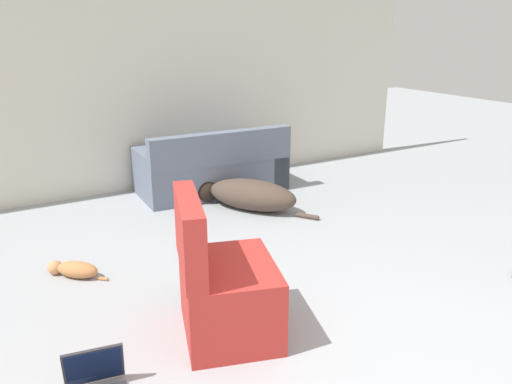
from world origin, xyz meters
The scene contains 6 objects.
wall_back centered at (0.00, 4.15, 1.36)m, with size 7.73×0.06×2.72m.
couch centered at (0.80, 3.61, 0.25)m, with size 1.63×0.83×0.73m.
dog centered at (0.86, 2.91, 0.15)m, with size 0.91×1.22×0.31m.
cat centered at (-0.98, 2.27, 0.06)m, with size 0.40×0.39×0.12m.
laptop_open centered at (-1.12, 0.90, 0.08)m, with size 0.35×0.34×0.24m.
side_chair centered at (-0.31, 1.07, 0.30)m, with size 0.72×0.79×0.89m.
Camera 1 is at (-1.45, -1.32, 1.79)m, focal length 35.00 mm.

